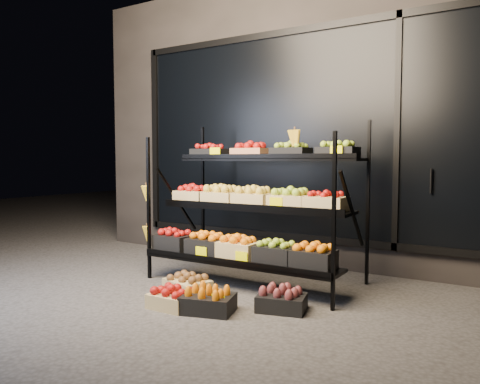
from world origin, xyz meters
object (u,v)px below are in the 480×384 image
Objects in this scene: display_rack at (251,206)px; floor_crate_midright at (171,298)px; floor_crate_left at (187,284)px; floor_crate_midleft at (208,300)px.

display_rack is 5.98× the size of floor_crate_midright.
display_rack is 4.55× the size of floor_crate_left.
floor_crate_midleft is (0.46, -0.32, 0.00)m from floor_crate_left.
display_rack is 1.01m from floor_crate_left.
display_rack is at bearing 83.87° from floor_crate_midleft.
floor_crate_left is at bearing 129.55° from floor_crate_midleft.
floor_crate_midright is at bearing -97.99° from display_rack.
floor_crate_midright is at bearing -54.16° from floor_crate_left.
floor_crate_midleft is at bearing -80.14° from display_rack.
floor_crate_midright is at bearing 177.54° from floor_crate_midleft.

